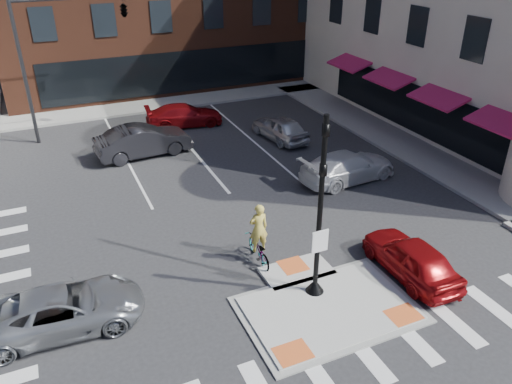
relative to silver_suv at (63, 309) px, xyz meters
name	(u,v)px	position (x,y,z in m)	size (l,w,h in m)	color
ground	(321,301)	(7.52, -2.09, -0.65)	(120.00, 120.00, 0.00)	#28282B
refuge_island	(325,305)	(7.52, -2.35, -0.60)	(5.40, 4.65, 0.13)	gray
sidewalk_e	(397,140)	(18.32, 7.91, -0.57)	(3.00, 24.00, 0.15)	gray
sidewalk_n	(197,99)	(10.52, 19.91, -0.57)	(26.00, 3.00, 0.15)	gray
signal_pole	(319,232)	(7.52, -1.70, 1.71)	(0.60, 0.60, 5.98)	black
mast_arm_signal	(97,22)	(4.05, 15.91, 5.56)	(6.10, 2.24, 8.00)	black
silver_suv	(63,309)	(0.00, 0.00, 0.00)	(2.15, 4.67, 1.30)	#9FA2A6
red_sedan	(411,257)	(11.02, -2.09, 0.03)	(1.61, 3.99, 1.36)	#9A0E11
white_pickup	(348,166)	(13.11, 4.96, 0.05)	(1.96, 4.82, 1.40)	silver
bg_car_dark	(143,141)	(5.02, 11.75, 0.16)	(1.71, 4.89, 1.61)	#222227
bg_car_silver	(280,128)	(12.52, 10.91, 0.04)	(1.62, 4.03, 1.37)	silver
bg_car_red	(184,115)	(8.25, 15.23, 0.01)	(1.85, 4.55, 1.32)	maroon
cyclist	(259,243)	(6.60, 0.71, 0.12)	(0.72, 1.86, 2.29)	#3F3F44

